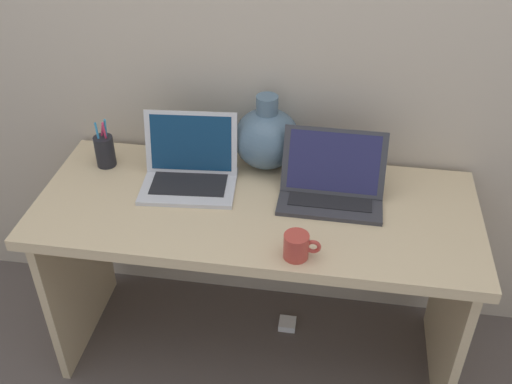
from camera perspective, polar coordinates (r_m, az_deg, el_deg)
ground_plane at (r=2.51m, az=0.00°, el=-14.72°), size 6.00×6.00×0.00m
back_wall at (r=2.07m, az=1.54°, el=15.04°), size 4.40×0.04×2.40m
desk at (r=2.09m, az=0.00°, el=-4.61°), size 1.49×0.62×0.74m
laptop_left at (r=2.08m, az=-6.37°, el=2.53°), size 0.34×0.27×0.24m
laptop_right at (r=2.02m, az=7.32°, el=1.02°), size 0.35×0.24×0.22m
green_vase at (r=2.14m, az=1.04°, el=5.27°), size 0.24×0.24×0.28m
coffee_mug at (r=1.77m, az=3.97°, el=-5.21°), size 0.11×0.08×0.08m
pen_cup at (r=2.23m, az=-14.33°, el=3.89°), size 0.07×0.07×0.19m
power_brick at (r=2.57m, az=3.03°, el=-12.55°), size 0.07×0.07×0.03m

